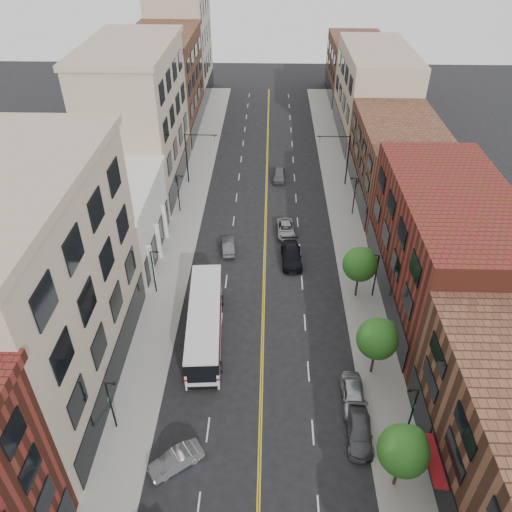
# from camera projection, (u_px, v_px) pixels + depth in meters

# --- Properties ---
(sidewalk_left) EXTENTS (4.00, 110.00, 0.15)m
(sidewalk_left) POSITION_uv_depth(u_px,v_px,m) (182.00, 233.00, 59.96)
(sidewalk_left) COLOR gray
(sidewalk_left) RESTS_ON ground
(sidewalk_right) EXTENTS (4.00, 110.00, 0.15)m
(sidewalk_right) POSITION_uv_depth(u_px,v_px,m) (349.00, 236.00, 59.49)
(sidewalk_right) COLOR gray
(sidewalk_right) RESTS_ON ground
(bldg_l_tanoffice) EXTENTS (10.00, 22.00, 18.00)m
(bldg_l_tanoffice) POSITION_uv_depth(u_px,v_px,m) (34.00, 294.00, 37.09)
(bldg_l_tanoffice) COLOR tan
(bldg_l_tanoffice) RESTS_ON ground
(bldg_l_white) EXTENTS (10.00, 14.00, 8.00)m
(bldg_l_white) POSITION_uv_depth(u_px,v_px,m) (110.00, 222.00, 54.59)
(bldg_l_white) COLOR silver
(bldg_l_white) RESTS_ON ground
(bldg_l_far_a) EXTENTS (10.00, 20.00, 18.00)m
(bldg_l_far_a) POSITION_uv_depth(u_px,v_px,m) (138.00, 121.00, 65.39)
(bldg_l_far_a) COLOR tan
(bldg_l_far_a) RESTS_ON ground
(bldg_l_far_b) EXTENTS (10.00, 20.00, 15.00)m
(bldg_l_far_b) POSITION_uv_depth(u_px,v_px,m) (166.00, 85.00, 82.44)
(bldg_l_far_b) COLOR brown
(bldg_l_far_b) RESTS_ON ground
(bldg_l_far_c) EXTENTS (10.00, 16.00, 20.00)m
(bldg_l_far_c) POSITION_uv_depth(u_px,v_px,m) (181.00, 43.00, 95.51)
(bldg_l_far_c) COLOR tan
(bldg_l_far_c) RESTS_ON ground
(bldg_r_mid) EXTENTS (10.00, 22.00, 12.00)m
(bldg_r_mid) POSITION_uv_depth(u_px,v_px,m) (445.00, 249.00, 46.95)
(bldg_r_mid) COLOR #5D2518
(bldg_r_mid) RESTS_ON ground
(bldg_r_far_a) EXTENTS (10.00, 20.00, 10.00)m
(bldg_r_far_a) POSITION_uv_depth(u_px,v_px,m) (398.00, 162.00, 64.52)
(bldg_r_far_a) COLOR brown
(bldg_r_far_a) RESTS_ON ground
(bldg_r_far_b) EXTENTS (10.00, 22.00, 14.00)m
(bldg_r_far_b) POSITION_uv_depth(u_px,v_px,m) (374.00, 94.00, 80.31)
(bldg_r_far_b) COLOR tan
(bldg_r_far_b) RESTS_ON ground
(bldg_r_far_c) EXTENTS (10.00, 18.00, 11.00)m
(bldg_r_far_c) POSITION_uv_depth(u_px,v_px,m) (356.00, 68.00, 97.36)
(bldg_r_far_c) COLOR brown
(bldg_r_far_c) RESTS_ON ground
(tree_r_1) EXTENTS (3.40, 3.40, 5.59)m
(tree_r_1) POSITION_uv_depth(u_px,v_px,m) (405.00, 449.00, 32.12)
(tree_r_1) COLOR black
(tree_r_1) RESTS_ON sidewalk_right
(tree_r_2) EXTENTS (3.40, 3.40, 5.59)m
(tree_r_2) POSITION_uv_depth(u_px,v_px,m) (378.00, 338.00, 40.21)
(tree_r_2) COLOR black
(tree_r_2) RESTS_ON sidewalk_right
(tree_r_3) EXTENTS (3.40, 3.40, 5.59)m
(tree_r_3) POSITION_uv_depth(u_px,v_px,m) (361.00, 263.00, 48.29)
(tree_r_3) COLOR black
(tree_r_3) RESTS_ON sidewalk_right
(lamp_l_1) EXTENTS (0.81, 0.55, 5.05)m
(lamp_l_1) POSITION_uv_depth(u_px,v_px,m) (111.00, 403.00, 36.46)
(lamp_l_1) COLOR black
(lamp_l_1) RESTS_ON sidewalk_left
(lamp_l_2) EXTENTS (0.81, 0.55, 5.05)m
(lamp_l_2) POSITION_uv_depth(u_px,v_px,m) (154.00, 269.00, 49.39)
(lamp_l_2) COLOR black
(lamp_l_2) RESTS_ON sidewalk_left
(lamp_l_3) EXTENTS (0.81, 0.55, 5.05)m
(lamp_l_3) POSITION_uv_depth(u_px,v_px,m) (179.00, 192.00, 62.32)
(lamp_l_3) COLOR black
(lamp_l_3) RESTS_ON sidewalk_left
(lamp_r_1) EXTENTS (0.81, 0.55, 5.05)m
(lamp_r_1) POSITION_uv_depth(u_px,v_px,m) (412.00, 410.00, 35.94)
(lamp_r_1) COLOR black
(lamp_r_1) RESTS_ON sidewalk_right
(lamp_r_2) EXTENTS (0.81, 0.55, 5.05)m
(lamp_r_2) POSITION_uv_depth(u_px,v_px,m) (376.00, 273.00, 48.88)
(lamp_r_2) COLOR black
(lamp_r_2) RESTS_ON sidewalk_right
(lamp_r_3) EXTENTS (0.81, 0.55, 5.05)m
(lamp_r_3) POSITION_uv_depth(u_px,v_px,m) (354.00, 194.00, 61.81)
(lamp_r_3) COLOR black
(lamp_r_3) RESTS_ON sidewalk_right
(signal_mast_left) EXTENTS (4.49, 0.18, 7.20)m
(signal_mast_left) POSITION_uv_depth(u_px,v_px,m) (192.00, 152.00, 67.79)
(signal_mast_left) COLOR black
(signal_mast_left) RESTS_ON sidewalk_left
(signal_mast_right) EXTENTS (4.49, 0.18, 7.20)m
(signal_mast_right) POSITION_uv_depth(u_px,v_px,m) (343.00, 154.00, 67.31)
(signal_mast_right) COLOR black
(signal_mast_right) RESTS_ON sidewalk_right
(city_bus) EXTENTS (3.81, 13.13, 3.33)m
(city_bus) POSITION_uv_depth(u_px,v_px,m) (205.00, 320.00, 44.99)
(city_bus) COLOR silver
(city_bus) RESTS_ON ground
(car_angle_b) EXTENTS (4.02, 3.41, 1.30)m
(car_angle_b) POSITION_uv_depth(u_px,v_px,m) (176.00, 460.00, 35.28)
(car_angle_b) COLOR silver
(car_angle_b) RESTS_ON ground
(car_parked_mid) EXTENTS (2.14, 4.72, 1.34)m
(car_parked_mid) POSITION_uv_depth(u_px,v_px,m) (359.00, 432.00, 37.13)
(car_parked_mid) COLOR #47484C
(car_parked_mid) RESTS_ON ground
(car_parked_far) EXTENTS (1.94, 4.61, 1.56)m
(car_parked_far) POSITION_uv_depth(u_px,v_px,m) (353.00, 396.00, 39.63)
(car_parked_far) COLOR #AAAEB2
(car_parked_far) RESTS_ON ground
(car_lane_behind) EXTENTS (1.80, 4.02, 1.28)m
(car_lane_behind) POSITION_uv_depth(u_px,v_px,m) (228.00, 246.00, 56.75)
(car_lane_behind) COLOR #46464A
(car_lane_behind) RESTS_ON ground
(car_lane_a) EXTENTS (2.41, 5.50, 1.57)m
(car_lane_a) POSITION_uv_depth(u_px,v_px,m) (291.00, 256.00, 55.01)
(car_lane_a) COLOR black
(car_lane_a) RESTS_ON ground
(car_lane_b) EXTENTS (2.34, 4.67, 1.27)m
(car_lane_b) POSITION_uv_depth(u_px,v_px,m) (286.00, 229.00, 59.65)
(car_lane_b) COLOR #939599
(car_lane_b) RESTS_ON ground
(car_lane_c) EXTENTS (1.96, 4.44, 1.49)m
(car_lane_c) POSITION_uv_depth(u_px,v_px,m) (279.00, 175.00, 70.93)
(car_lane_c) COLOR #505155
(car_lane_c) RESTS_ON ground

